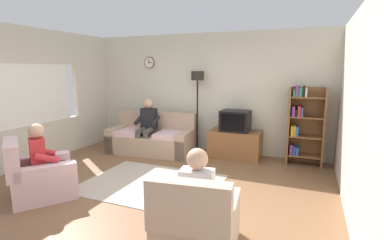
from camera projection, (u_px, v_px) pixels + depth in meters
The scene contains 15 objects.
ground_plane at pixel (148, 191), 4.59m from camera, with size 12.00×12.00×0.00m, color brown.
back_wall_assembly at pixel (205, 93), 6.78m from camera, with size 6.20×0.17×2.70m.
left_wall_assembly at pixel (15, 99), 5.45m from camera, with size 0.12×5.80×2.70m.
right_wall at pixel (364, 118), 3.28m from camera, with size 0.12×5.80×2.70m, color beige.
couch at pixel (152, 139), 6.66m from camera, with size 1.97×1.04×0.90m.
tv_stand at pixel (235, 144), 6.27m from camera, with size 1.10×0.56×0.59m.
tv at pixel (235, 121), 6.16m from camera, with size 0.60×0.49×0.44m.
bookshelf at pixel (303, 124), 5.74m from camera, with size 0.68×0.36×1.58m.
floor_lamp at pixel (197, 89), 6.51m from camera, with size 0.28×0.28×1.85m.
armchair_near_window at pixel (40, 178), 4.34m from camera, with size 1.16×1.18×0.90m.
armchair_near_bookshelf at pixel (197, 225), 3.03m from camera, with size 0.91×0.98×0.90m.
area_rug at pixel (151, 184), 4.86m from camera, with size 2.20×1.70×0.01m, color #AD9E8E.
person_on_couch at pixel (147, 123), 6.51m from camera, with size 0.54×0.56×1.24m.
person_in_left_armchair at pixel (45, 157), 4.33m from camera, with size 0.62×0.64×1.12m.
person_in_right_armchair at pixel (199, 194), 3.06m from camera, with size 0.55×0.57×1.12m.
Camera 1 is at (2.28, -3.73, 1.90)m, focal length 27.18 mm.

